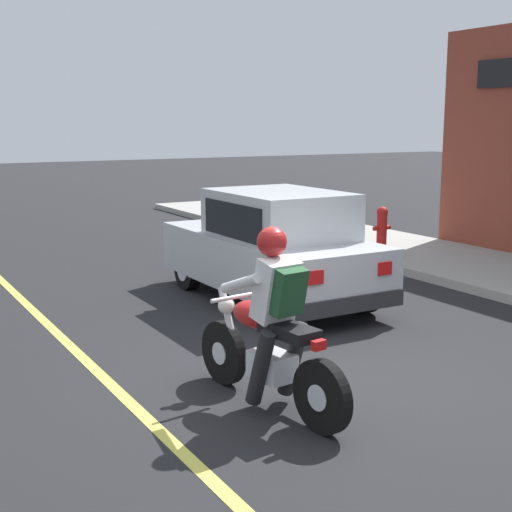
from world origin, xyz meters
name	(u,v)px	position (x,y,z in m)	size (l,w,h in m)	color
ground_plane	(323,383)	(0.00, 0.00, 0.00)	(80.00, 80.00, 0.00)	black
sidewalk_curb	(474,267)	(5.28, 3.00, 0.07)	(2.60, 22.00, 0.14)	#9E9B93
lane_stripe	(56,332)	(-1.80, 3.00, 0.00)	(0.12, 19.80, 0.01)	#D1C64C
motorcycle_with_rider	(270,333)	(-0.75, -0.24, 0.68)	(0.62, 2.02, 1.62)	black
car_hatchback	(272,248)	(1.24, 2.98, 0.77)	(1.65, 3.78, 1.57)	black
fire_hydrant	(382,232)	(4.35, 4.33, 0.57)	(0.36, 0.24, 0.88)	red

